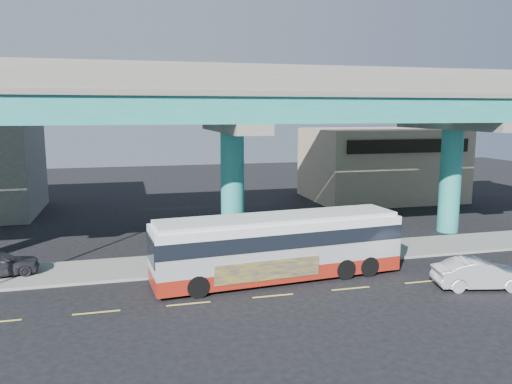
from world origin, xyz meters
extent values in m
plane|color=black|center=(0.00, 0.00, 0.00)|extent=(120.00, 120.00, 0.00)
cube|color=gray|center=(0.00, 5.50, 0.07)|extent=(70.00, 4.00, 0.15)
cube|color=#D8C64C|center=(-8.00, -0.30, 0.01)|extent=(2.00, 0.12, 0.01)
cube|color=#D8C64C|center=(-4.00, -0.30, 0.01)|extent=(2.00, 0.12, 0.01)
cube|color=#D8C64C|center=(0.00, -0.30, 0.01)|extent=(2.00, 0.12, 0.01)
cube|color=#D8C64C|center=(4.00, -0.30, 0.01)|extent=(2.00, 0.12, 0.01)
cube|color=#D8C64C|center=(8.00, -0.30, 0.01)|extent=(2.00, 0.12, 0.01)
cube|color=#D8C64C|center=(12.00, -0.30, 0.01)|extent=(2.00, 0.12, 0.01)
cylinder|color=#207A70|center=(0.00, 9.00, 3.70)|extent=(1.50, 1.50, 7.40)
cube|color=gray|center=(0.00, 9.00, 7.70)|extent=(2.00, 12.00, 0.60)
cube|color=gray|center=(0.00, 12.50, 8.60)|extent=(1.80, 5.00, 1.20)
cylinder|color=#207A70|center=(16.00, 9.00, 3.70)|extent=(1.50, 1.50, 7.40)
cube|color=gray|center=(16.00, 9.00, 7.70)|extent=(2.00, 12.00, 0.60)
cube|color=gray|center=(16.00, 12.50, 8.60)|extent=(1.80, 5.00, 1.20)
cube|color=#207A70|center=(0.00, 5.50, 8.70)|extent=(52.00, 5.00, 1.40)
cube|color=gray|center=(0.00, 5.50, 9.55)|extent=(52.00, 5.40, 0.30)
cube|color=gray|center=(0.00, 3.00, 10.10)|extent=(52.00, 0.25, 0.80)
cube|color=gray|center=(0.00, 8.00, 10.10)|extent=(52.00, 0.25, 0.80)
cube|color=#207A70|center=(0.00, 12.50, 9.90)|extent=(52.00, 5.00, 1.40)
cube|color=gray|center=(0.00, 12.50, 10.75)|extent=(52.00, 5.40, 0.30)
cube|color=gray|center=(0.00, 10.00, 11.30)|extent=(52.00, 0.25, 0.80)
cube|color=gray|center=(0.00, 15.00, 11.30)|extent=(52.00, 0.25, 0.80)
cube|color=tan|center=(18.00, 23.00, 3.50)|extent=(14.00, 10.00, 7.00)
cube|color=black|center=(18.00, 17.90, 5.60)|extent=(12.00, 0.25, 1.20)
cube|color=maroon|center=(0.95, 2.02, 0.60)|extent=(13.21, 3.92, 0.76)
cube|color=silver|center=(0.95, 2.02, 1.79)|extent=(13.21, 3.92, 1.63)
cube|color=black|center=(0.95, 2.02, 2.33)|extent=(13.27, 3.98, 0.76)
cube|color=silver|center=(0.95, 2.02, 2.93)|extent=(13.21, 3.92, 0.43)
cube|color=silver|center=(0.95, 2.02, 3.25)|extent=(12.79, 3.64, 0.22)
cube|color=black|center=(7.45, 2.60, 2.17)|extent=(0.29, 2.51, 1.30)
cube|color=black|center=(-5.54, 1.43, 2.17)|extent=(0.29, 2.51, 1.30)
cube|color=#121750|center=(0.00, 0.52, 1.00)|extent=(5.40, 0.54, 0.98)
cylinder|color=black|center=(-3.47, 0.37, 0.54)|extent=(1.11, 0.42, 1.08)
cylinder|color=black|center=(-3.69, 2.85, 0.54)|extent=(1.11, 0.42, 1.08)
cylinder|color=black|center=(4.31, 1.07, 0.54)|extent=(1.11, 0.42, 1.08)
cylinder|color=black|center=(4.08, 3.55, 0.54)|extent=(1.11, 0.42, 1.08)
cylinder|color=black|center=(5.71, 1.19, 0.54)|extent=(1.11, 0.42, 1.08)
cylinder|color=black|center=(5.49, 3.68, 0.54)|extent=(1.11, 0.42, 1.08)
imported|color=#AEAEB3|center=(10.17, -1.80, 0.73)|extent=(3.38, 5.06, 1.46)
cylinder|color=gray|center=(1.42, 4.20, 1.12)|extent=(0.06, 0.06, 1.94)
cylinder|color=#B20A0A|center=(1.42, 4.17, 2.05)|extent=(0.67, 0.13, 0.67)
camera|label=1|loc=(-6.39, -21.93, 8.62)|focal=35.00mm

